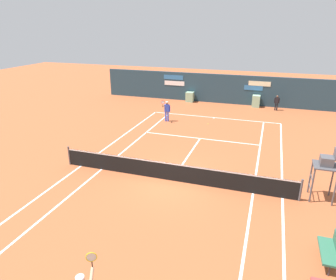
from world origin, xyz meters
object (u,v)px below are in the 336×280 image
at_px(umpire_chair, 326,165).
at_px(ball_kid_centre_post, 277,102).
at_px(tennis_ball_near_service_line, 163,116).
at_px(player_bench, 332,250).
at_px(tennis_ball_by_sideline, 201,139).
at_px(player_on_baseline, 167,110).
at_px(tennis_ball_mid_court, 208,124).

relative_size(umpire_chair, ball_kid_centre_post, 1.79).
relative_size(ball_kid_centre_post, tennis_ball_near_service_line, 20.37).
relative_size(player_bench, tennis_ball_by_sideline, 21.20).
bearing_deg(ball_kid_centre_post, player_on_baseline, 41.26).
height_order(umpire_chair, player_on_baseline, umpire_chair).
relative_size(ball_kid_centre_post, tennis_ball_by_sideline, 20.37).
xyz_separation_m(tennis_ball_near_service_line, tennis_ball_by_sideline, (4.36, -4.49, 0.00)).
bearing_deg(ball_kid_centre_post, player_bench, 99.50).
height_order(player_on_baseline, tennis_ball_mid_court, player_on_baseline).
xyz_separation_m(umpire_chair, ball_kid_centre_post, (-2.00, 15.28, -0.88)).
bearing_deg(player_on_baseline, player_bench, 119.14).
bearing_deg(tennis_ball_mid_court, ball_kid_centre_post, 50.34).
distance_m(umpire_chair, player_bench, 4.41).
xyz_separation_m(player_bench, tennis_ball_mid_court, (-6.84, 13.50, -0.48)).
xyz_separation_m(umpire_chair, player_bench, (-0.17, -4.25, -1.17)).
distance_m(player_on_baseline, tennis_ball_by_sideline, 4.97).
relative_size(umpire_chair, player_on_baseline, 1.34).
bearing_deg(player_on_baseline, umpire_chair, 130.64).
height_order(player_bench, tennis_ball_near_service_line, player_bench).
relative_size(player_on_baseline, tennis_ball_by_sideline, 27.11).
bearing_deg(tennis_ball_by_sideline, player_on_baseline, 137.51).
bearing_deg(player_on_baseline, ball_kid_centre_post, -151.34).
height_order(player_bench, tennis_ball_mid_court, player_bench).
relative_size(player_bench, tennis_ball_mid_court, 21.20).
bearing_deg(tennis_ball_near_service_line, tennis_ball_mid_court, -12.57).
bearing_deg(ball_kid_centre_post, umpire_chair, 101.60).
distance_m(tennis_ball_near_service_line, tennis_ball_by_sideline, 6.26).
distance_m(player_bench, player_on_baseline, 16.69).
height_order(player_bench, ball_kid_centre_post, ball_kid_centre_post).
xyz_separation_m(player_bench, tennis_ball_by_sideline, (-6.58, 9.93, -0.48)).
xyz_separation_m(player_on_baseline, tennis_ball_by_sideline, (3.60, -3.29, -0.94)).
height_order(umpire_chair, ball_kid_centre_post, umpire_chair).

